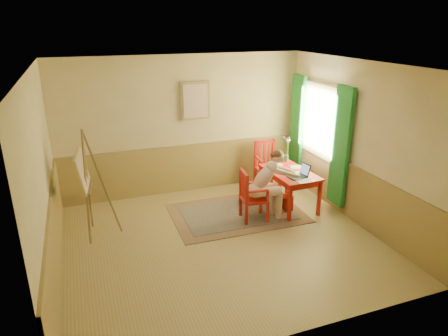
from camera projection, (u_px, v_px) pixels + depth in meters
name	position (u px, v px, depth m)	size (l,w,h in m)	color
room	(221.00, 160.00, 6.08)	(5.04, 4.54, 2.84)	tan
wainscot	(206.00, 194.00, 7.10)	(5.00, 4.50, 1.00)	#A18748
window	(318.00, 132.00, 7.85)	(0.12, 2.01, 2.20)	white
wall_portrait	(195.00, 101.00, 7.93)	(0.60, 0.05, 0.76)	#97834F
rug	(237.00, 213.00, 7.49)	(2.43, 1.65, 0.02)	#8C7251
table	(289.00, 176.00, 7.58)	(0.77, 1.23, 0.72)	red
chair_left	(251.00, 196.00, 7.10)	(0.47, 0.46, 0.95)	red
chair_back	(267.00, 165.00, 8.48)	(0.48, 0.50, 1.03)	red
figure	(268.00, 182.00, 7.09)	(0.97, 0.45, 1.29)	#D3B095
laptop	(300.00, 174.00, 7.28)	(0.41, 0.28, 0.23)	#1E2338
papers	(294.00, 171.00, 7.55)	(0.67, 1.17, 0.00)	white
vase	(287.00, 150.00, 8.03)	(0.19, 0.25, 0.50)	#3F724C
wastebasket	(287.00, 203.00, 7.60)	(0.26, 0.26, 0.28)	#B02112
easel	(85.00, 175.00, 6.39)	(0.65, 0.82, 1.83)	brown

